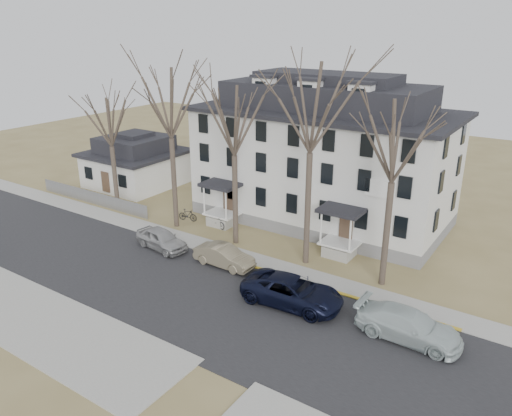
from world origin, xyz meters
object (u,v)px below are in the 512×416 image
Objects in this scene: tree_mid_left at (234,116)px; car_navy at (292,292)px; bicycle_left at (217,222)px; bicycle_right at (188,215)px; tree_center at (312,101)px; tree_bungalow at (109,119)px; tree_far_left at (169,98)px; car_white at (408,326)px; car_tan at (224,257)px; small_house at (136,163)px; tree_mid_right at (396,135)px; car_silver at (162,239)px; boarding_house at (323,157)px.

car_navy is at bearing -33.84° from tree_mid_left.
bicycle_left is 2.98m from bicycle_right.
tree_center is 19.23m from tree_bungalow.
tree_far_left is 23.37m from car_white.
small_house is at bearing 62.49° from car_tan.
tree_mid_right is (5.50, 0.00, -1.48)m from tree_center.
tree_far_left is 2.27× the size of car_navy.
small_house is 16.67m from car_silver.
bicycle_right is (-20.64, 6.27, -0.29)m from car_white.
tree_bungalow reaches higher than car_white.
tree_mid_right is at bearing -67.90° from car_silver.
bicycle_left is at bearing -131.68° from boarding_house.
car_tan is at bearing -65.54° from tree_mid_left.
car_silver is at bearing 93.59° from car_tan.
tree_center is 1.15× the size of tree_mid_right.
tree_center reaches higher than bicycle_left.
small_house is at bearing 164.92° from tree_center.
tree_bungalow is (-24.50, 0.00, -1.48)m from tree_mid_right.
tree_mid_left is (-3.00, -8.15, 4.22)m from boarding_house.
small_house is at bearing 86.91° from bicycle_left.
small_house is 1.96× the size of car_silver.
tree_far_left is at bearing 180.00° from tree_mid_left.
tree_mid_right reaches higher than car_tan.
tree_center is 8.64× the size of bicycle_right.
tree_mid_right is at bearing 0.00° from tree_mid_left.
car_navy is at bearing -69.74° from boarding_house.
boarding_house is 1.93× the size of tree_bungalow.
car_white is at bearing -18.69° from tree_mid_left.
tree_mid_left is 6.18m from tree_center.
tree_center is (3.00, -8.15, 5.71)m from boarding_house.
bicycle_left is at bearing 152.87° from tree_mid_left.
small_house is 4.63× the size of bicycle_left.
car_tan is (18.65, -9.82, -1.53)m from small_house.
small_house is at bearing 159.97° from tree_mid_left.
small_house is 27.56m from car_navy.
tree_far_left is 12.02m from tree_center.
tree_bungalow is 12.72m from bicycle_left.
bicycle_right is at bearing 57.22° from car_tan.
car_white is (3.24, -4.99, -8.80)m from tree_mid_right.
tree_center is 13.93m from bicycle_left.
tree_far_left is at bearing 0.00° from tree_bungalow.
tree_mid_left is 2.92× the size of car_tan.
tree_mid_left reaches higher than car_silver.
car_silver reaches higher than bicycle_right.
tree_mid_right reaches higher than car_silver.
bicycle_left is at bearing -97.67° from bicycle_right.
bicycle_left is (-17.67, 6.48, -0.31)m from car_white.
car_navy is (20.99, -5.35, -7.28)m from tree_bungalow.
tree_mid_left is 11.50m from tree_mid_right.
car_white is (31.74, -11.18, -1.45)m from small_house.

